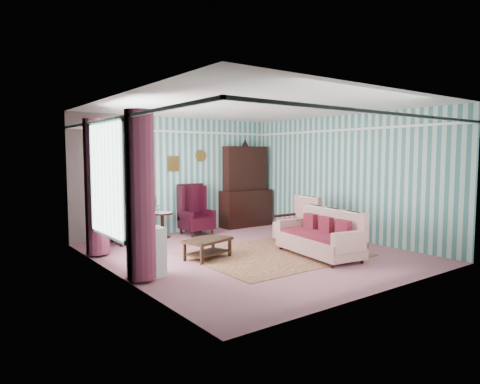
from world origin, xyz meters
TOP-DOWN VIEW (x-y plane):
  - floor at (0.00, 0.00)m, footprint 6.00×6.00m
  - room_shell at (-0.62, 0.18)m, footprint 5.53×6.02m
  - bookcase at (-1.35, 2.84)m, footprint 0.80×0.28m
  - dresser_hutch at (1.90, 2.72)m, footprint 1.50×0.56m
  - wingback_left at (-1.60, 2.45)m, footprint 0.76×0.80m
  - wingback_right at (0.15, 2.45)m, footprint 0.76×0.80m
  - seated_woman at (-1.60, 2.45)m, footprint 0.44×0.40m
  - round_side_table at (-0.70, 2.60)m, footprint 0.50×0.50m
  - nest_table at (2.47, 0.90)m, footprint 0.45×0.38m
  - plant_stand at (-2.40, -0.30)m, footprint 0.55×0.35m
  - rug at (0.30, -0.30)m, footprint 3.20×2.60m
  - sofa at (0.90, -0.93)m, footprint 1.17×1.97m
  - floral_armchair at (1.43, 0.23)m, footprint 0.75×0.88m
  - coffee_table at (-0.96, 0.16)m, footprint 1.01×0.77m
  - potted_plant_a at (-2.41, -0.44)m, footprint 0.41×0.37m
  - potted_plant_b at (-2.28, -0.16)m, footprint 0.31×0.27m
  - potted_plant_c at (-2.41, -0.21)m, footprint 0.25×0.25m

SIDE VIEW (x-z plane):
  - floor at x=0.00m, z-range 0.00..0.00m
  - rug at x=0.30m, z-range 0.00..0.01m
  - coffee_table at x=-0.96m, z-range 0.00..0.39m
  - nest_table at x=2.47m, z-range 0.00..0.54m
  - round_side_table at x=-0.70m, z-range 0.00..0.60m
  - plant_stand at x=-2.40m, z-range 0.00..0.80m
  - floral_armchair at x=1.43m, z-range 0.00..0.91m
  - sofa at x=0.90m, z-range 0.00..1.07m
  - seated_woman at x=-1.60m, z-range 0.00..1.18m
  - wingback_left at x=-1.60m, z-range 0.00..1.25m
  - wingback_right at x=0.15m, z-range 0.00..1.25m
  - potted_plant_c at x=-2.41m, z-range 0.80..1.19m
  - potted_plant_a at x=-2.41m, z-range 0.80..1.20m
  - potted_plant_b at x=-2.28m, z-range 0.80..1.29m
  - bookcase at x=-1.35m, z-range 0.00..2.24m
  - dresser_hutch at x=1.90m, z-range 0.00..2.36m
  - room_shell at x=-0.62m, z-range 0.55..3.46m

